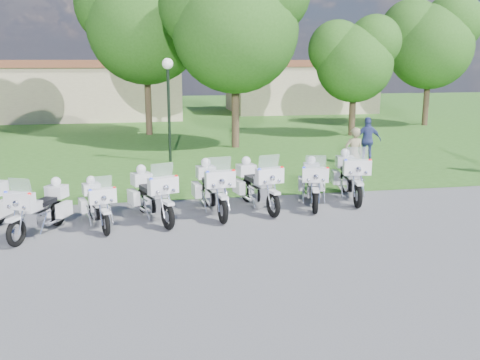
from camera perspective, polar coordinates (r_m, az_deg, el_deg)
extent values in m
plane|color=slate|center=(13.25, -2.00, -5.25)|extent=(100.00, 100.00, 0.00)
cube|color=#32621F|center=(39.73, -7.92, 6.65)|extent=(100.00, 48.00, 0.01)
cube|color=white|center=(14.37, -23.99, -2.74)|extent=(0.39, 0.58, 0.38)
torus|color=black|center=(12.96, -22.76, -5.23)|extent=(0.38, 0.63, 0.64)
torus|color=black|center=(14.22, -18.87, -3.38)|extent=(0.38, 0.63, 0.64)
cube|color=white|center=(12.85, -22.93, -3.84)|extent=(0.33, 0.45, 0.07)
cube|color=white|center=(12.94, -22.44, -2.06)|extent=(0.72, 0.50, 0.38)
cube|color=silver|center=(12.91, -22.41, -0.57)|extent=(0.53, 0.33, 0.36)
sphere|color=red|center=(12.68, -21.55, -1.43)|extent=(0.09, 0.09, 0.09)
sphere|color=#1426E5|center=(13.04, -23.73, -1.25)|extent=(0.09, 0.09, 0.09)
cube|color=silver|center=(13.56, -20.71, -3.78)|extent=(0.52, 0.62, 0.32)
cube|color=white|center=(13.30, -21.38, -2.66)|extent=(0.49, 0.58, 0.21)
cube|color=black|center=(13.70, -20.14, -2.20)|extent=(0.54, 0.67, 0.11)
cube|color=white|center=(13.91, -18.25, -2.99)|extent=(0.36, 0.52, 0.34)
cube|color=white|center=(14.22, -20.20, -2.80)|extent=(0.36, 0.52, 0.34)
cube|color=white|center=(14.10, -18.97, -1.15)|extent=(0.58, 0.54, 0.30)
sphere|color=white|center=(14.05, -19.04, -0.17)|extent=(0.25, 0.25, 0.25)
torus|color=black|center=(13.07, -14.13, -4.55)|extent=(0.27, 0.60, 0.59)
torus|color=black|center=(14.49, -15.44, -2.94)|extent=(0.27, 0.60, 0.59)
cube|color=white|center=(12.97, -14.19, -3.27)|extent=(0.26, 0.42, 0.06)
cube|color=white|center=(13.09, -14.48, -1.65)|extent=(0.67, 0.38, 0.35)
cube|color=silver|center=(13.07, -14.60, -0.28)|extent=(0.51, 0.24, 0.33)
sphere|color=red|center=(13.06, -13.25, -0.86)|extent=(0.08, 0.08, 0.08)
sphere|color=#1426E5|center=(12.95, -15.69, -1.11)|extent=(0.08, 0.08, 0.08)
cube|color=silver|center=(13.77, -14.86, -3.26)|extent=(0.43, 0.56, 0.30)
cube|color=white|center=(13.49, -14.75, -2.22)|extent=(0.40, 0.52, 0.19)
cube|color=black|center=(13.94, -15.15, -1.84)|extent=(0.44, 0.61, 0.11)
cube|color=white|center=(14.38, -14.34, -2.38)|extent=(0.28, 0.49, 0.32)
cube|color=white|center=(14.28, -16.41, -2.60)|extent=(0.28, 0.49, 0.32)
cube|color=white|center=(14.39, -15.58, -0.91)|extent=(0.51, 0.46, 0.28)
sphere|color=white|center=(14.34, -15.64, -0.02)|extent=(0.23, 0.23, 0.23)
torus|color=black|center=(13.23, -7.71, -3.86)|extent=(0.36, 0.69, 0.68)
torus|color=black|center=(14.79, -10.34, -2.19)|extent=(0.36, 0.69, 0.68)
cube|color=white|center=(13.12, -7.72, -2.39)|extent=(0.33, 0.48, 0.07)
cube|color=white|center=(13.26, -8.20, -0.57)|extent=(0.77, 0.48, 0.41)
cube|color=silver|center=(13.24, -8.35, 0.99)|extent=(0.58, 0.31, 0.38)
sphere|color=red|center=(13.28, -6.83, 0.36)|extent=(0.09, 0.09, 0.09)
sphere|color=#1426E5|center=(13.04, -9.45, 0.05)|extent=(0.09, 0.09, 0.09)
cube|color=silver|center=(13.99, -9.15, -2.48)|extent=(0.52, 0.66, 0.35)
cube|color=white|center=(13.68, -8.82, -1.27)|extent=(0.49, 0.61, 0.22)
cube|color=black|center=(14.19, -9.65, -0.88)|extent=(0.54, 0.71, 0.12)
cube|color=white|center=(14.71, -9.04, -1.52)|extent=(0.35, 0.56, 0.37)
cube|color=white|center=(14.51, -11.28, -1.81)|extent=(0.35, 0.56, 0.37)
cube|color=white|center=(14.68, -10.47, 0.11)|extent=(0.60, 0.55, 0.33)
sphere|color=white|center=(14.63, -10.51, 1.13)|extent=(0.27, 0.27, 0.27)
torus|color=black|center=(13.59, -1.85, -3.25)|extent=(0.21, 0.72, 0.71)
torus|color=black|center=(15.28, -3.60, -1.48)|extent=(0.21, 0.72, 0.71)
cube|color=white|center=(13.47, -1.84, -1.76)|extent=(0.24, 0.48, 0.07)
cube|color=white|center=(13.63, -2.14, 0.10)|extent=(0.79, 0.34, 0.42)
cube|color=silver|center=(13.62, -2.22, 1.68)|extent=(0.60, 0.19, 0.40)
sphere|color=red|center=(13.62, -0.70, 0.96)|extent=(0.10, 0.10, 0.10)
sphere|color=#1426E5|center=(13.45, -3.48, 0.79)|extent=(0.10, 0.10, 0.10)
cube|color=silver|center=(14.42, -2.81, -1.80)|extent=(0.42, 0.63, 0.36)
cube|color=white|center=(14.09, -2.57, -0.59)|extent=(0.40, 0.58, 0.23)
cube|color=black|center=(14.64, -3.12, -0.18)|extent=(0.43, 0.69, 0.13)
cube|color=white|center=(15.16, -2.30, -0.87)|extent=(0.25, 0.57, 0.38)
cube|color=white|center=(15.02, -4.65, -1.04)|extent=(0.25, 0.57, 0.38)
cube|color=white|center=(15.17, -3.66, 0.84)|extent=(0.55, 0.48, 0.34)
sphere|color=white|center=(15.12, -3.68, 1.86)|extent=(0.28, 0.28, 0.28)
torus|color=black|center=(14.14, 3.56, -2.67)|extent=(0.28, 0.70, 0.69)
torus|color=black|center=(15.68, 0.69, -1.12)|extent=(0.28, 0.70, 0.69)
cube|color=white|center=(14.03, 3.62, -1.27)|extent=(0.28, 0.48, 0.07)
cube|color=white|center=(14.17, 3.18, 0.46)|extent=(0.78, 0.40, 0.41)
cube|color=silver|center=(14.15, 3.08, 1.94)|extent=(0.59, 0.25, 0.39)
sphere|color=red|center=(14.22, 4.49, 1.29)|extent=(0.09, 0.09, 0.09)
sphere|color=#1426E5|center=(13.93, 2.08, 1.09)|extent=(0.09, 0.09, 0.09)
cube|color=silver|center=(14.89, 2.02, -1.38)|extent=(0.47, 0.64, 0.35)
cube|color=white|center=(14.59, 2.45, -0.22)|extent=(0.44, 0.60, 0.23)
cube|color=black|center=(15.09, 1.54, 0.14)|extent=(0.48, 0.70, 0.12)
cube|color=white|center=(15.63, 1.96, -0.51)|extent=(0.30, 0.56, 0.37)
cube|color=white|center=(15.38, -0.13, -0.72)|extent=(0.30, 0.56, 0.37)
cube|color=white|center=(15.57, 0.65, 1.09)|extent=(0.57, 0.51, 0.33)
sphere|color=white|center=(15.52, 0.66, 2.06)|extent=(0.27, 0.27, 0.27)
torus|color=black|center=(14.60, 8.03, -2.35)|extent=(0.28, 0.67, 0.66)
torus|color=black|center=(16.22, 7.56, -0.82)|extent=(0.28, 0.67, 0.66)
cube|color=white|center=(14.50, 8.07, -1.05)|extent=(0.28, 0.46, 0.07)
cube|color=white|center=(14.66, 8.04, 0.56)|extent=(0.75, 0.40, 0.39)
cube|color=silver|center=(14.65, 8.06, 1.93)|extent=(0.56, 0.25, 0.37)
sphere|color=red|center=(14.59, 9.32, 1.22)|extent=(0.09, 0.09, 0.09)
sphere|color=#1426E5|center=(14.54, 6.84, 1.25)|extent=(0.09, 0.09, 0.09)
cube|color=silver|center=(15.40, 7.79, -1.10)|extent=(0.46, 0.62, 0.34)
cube|color=white|center=(15.09, 7.89, -0.04)|extent=(0.43, 0.57, 0.22)
cube|color=black|center=(15.61, 7.74, 0.32)|extent=(0.47, 0.67, 0.12)
cube|color=white|center=(16.06, 8.66, -0.37)|extent=(0.30, 0.54, 0.35)
cube|color=white|center=(16.02, 6.56, -0.35)|extent=(0.30, 0.54, 0.35)
cube|color=white|center=(16.13, 7.61, 1.21)|extent=(0.55, 0.50, 0.32)
sphere|color=white|center=(16.08, 7.64, 2.11)|extent=(0.26, 0.26, 0.26)
torus|color=black|center=(15.38, 12.46, -1.66)|extent=(0.25, 0.73, 0.72)
torus|color=black|center=(17.09, 11.04, -0.16)|extent=(0.25, 0.73, 0.72)
cube|color=white|center=(15.27, 12.54, -0.32)|extent=(0.27, 0.49, 0.07)
cube|color=white|center=(15.44, 12.38, 1.34)|extent=(0.80, 0.38, 0.43)
cube|color=silver|center=(15.44, 12.39, 2.74)|extent=(0.61, 0.22, 0.40)
sphere|color=red|center=(15.43, 13.70, 2.03)|extent=(0.10, 0.10, 0.10)
sphere|color=#1426E5|center=(15.27, 11.22, 2.04)|extent=(0.10, 0.10, 0.10)
cube|color=silver|center=(16.22, 11.71, -0.41)|extent=(0.45, 0.65, 0.36)
cube|color=white|center=(15.90, 11.98, 0.69)|extent=(0.43, 0.60, 0.23)
cube|color=black|center=(16.46, 11.52, 1.04)|extent=(0.47, 0.71, 0.13)
cube|color=white|center=(16.98, 12.23, 0.33)|extent=(0.28, 0.58, 0.38)
cube|color=white|center=(16.84, 10.11, 0.32)|extent=(0.28, 0.58, 0.38)
cube|color=white|center=(17.00, 11.10, 1.94)|extent=(0.57, 0.50, 0.34)
sphere|color=white|center=(16.95, 11.14, 2.86)|extent=(0.28, 0.28, 0.28)
cylinder|color=black|center=(21.88, -7.58, 6.83)|extent=(0.12, 0.12, 3.79)
sphere|color=white|center=(21.78, -7.73, 12.20)|extent=(0.44, 0.44, 0.44)
cylinder|color=#38281C|center=(30.31, -9.78, 8.84)|extent=(0.36, 0.36, 4.32)
sphere|color=#265417|center=(30.30, -10.05, 15.89)|extent=(6.28, 6.28, 6.28)
sphere|color=#265417|center=(30.89, -12.83, 17.90)|extent=(4.71, 4.71, 4.71)
cylinder|color=#38281C|center=(25.42, -0.50, 7.96)|extent=(0.36, 0.36, 3.99)
sphere|color=#265417|center=(25.37, -0.51, 15.73)|extent=(5.80, 5.80, 5.80)
sphere|color=#265417|center=(25.71, -3.63, 18.10)|extent=(4.35, 4.35, 4.35)
cylinder|color=#38281C|center=(30.27, 11.90, 7.36)|extent=(0.36, 0.36, 2.85)
sphere|color=#265417|center=(30.15, 12.11, 12.02)|extent=(4.14, 4.14, 4.14)
sphere|color=#265417|center=(30.12, 10.30, 13.57)|extent=(3.11, 3.11, 3.11)
sphere|color=#265417|center=(30.31, 14.16, 14.12)|extent=(2.85, 2.85, 2.85)
cylinder|color=#38281C|center=(36.30, 19.27, 8.34)|extent=(0.36, 0.36, 3.58)
sphere|color=#265417|center=(36.23, 19.63, 13.21)|extent=(5.20, 5.20, 5.20)
sphere|color=#265417|center=(36.08, 17.80, 14.90)|extent=(3.90, 3.90, 3.90)
sphere|color=#265417|center=(36.64, 21.78, 15.33)|extent=(3.58, 3.58, 3.58)
cube|color=tan|center=(40.75, -16.63, 8.93)|extent=(14.00, 8.00, 3.60)
cube|color=brown|center=(40.68, -16.81, 11.81)|extent=(14.56, 8.32, 0.50)
cube|color=tan|center=(44.44, 6.32, 9.64)|extent=(11.00, 7.00, 3.60)
cube|color=brown|center=(44.38, 6.39, 12.28)|extent=(11.44, 7.28, 0.50)
imported|color=gray|center=(18.62, 12.02, 2.65)|extent=(0.70, 0.48, 1.85)
imported|color=#374285|center=(22.08, 13.45, 4.12)|extent=(1.14, 0.60, 1.86)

